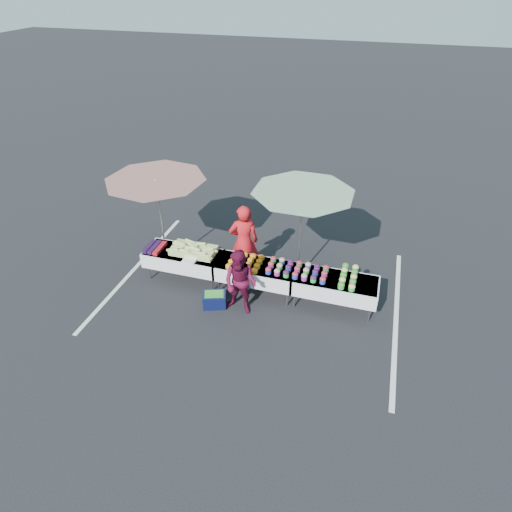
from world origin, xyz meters
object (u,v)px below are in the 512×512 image
(table_right, at_px, (335,285))
(umbrella_left, at_px, (157,187))
(vendor, at_px, (244,242))
(customer, at_px, (240,283))
(table_center, at_px, (256,271))
(storage_bin, at_px, (214,299))
(umbrella_right, at_px, (303,200))
(table_left, at_px, (184,258))

(table_right, xyz_separation_m, umbrella_left, (-4.30, 0.40, 1.57))
(umbrella_left, bearing_deg, table_right, -5.31)
(table_right, bearing_deg, vendor, 166.04)
(table_right, bearing_deg, customer, -158.69)
(umbrella_left, bearing_deg, table_center, -9.09)
(vendor, distance_m, storage_bin, 1.56)
(customer, xyz_separation_m, umbrella_left, (-2.38, 1.15, 1.38))
(customer, height_order, umbrella_right, umbrella_right)
(table_left, bearing_deg, vendor, 23.05)
(vendor, distance_m, umbrella_right, 1.76)
(table_left, relative_size, vendor, 0.98)
(vendor, relative_size, umbrella_right, 0.63)
(customer, height_order, umbrella_left, umbrella_left)
(customer, bearing_deg, umbrella_left, 160.37)
(table_left, relative_size, umbrella_left, 0.65)
(umbrella_right, distance_m, storage_bin, 2.95)
(table_center, xyz_separation_m, customer, (-0.12, -0.75, 0.19))
(table_left, distance_m, umbrella_right, 3.14)
(table_right, distance_m, customer, 2.07)
(table_left, bearing_deg, customer, -24.10)
(customer, distance_m, umbrella_right, 2.26)
(vendor, relative_size, umbrella_left, 0.66)
(table_center, bearing_deg, vendor, 129.91)
(storage_bin, bearing_deg, table_left, 124.36)
(umbrella_right, bearing_deg, storage_bin, -135.16)
(umbrella_right, bearing_deg, customer, -121.38)
(table_left, height_order, umbrella_right, umbrella_right)
(umbrella_left, bearing_deg, umbrella_right, 6.87)
(vendor, distance_m, umbrella_left, 2.36)
(table_center, bearing_deg, umbrella_right, 44.22)
(table_left, distance_m, vendor, 1.49)
(vendor, xyz_separation_m, umbrella_left, (-2.03, -0.16, 1.21))
(table_center, xyz_separation_m, vendor, (-0.47, 0.56, 0.37))
(table_right, bearing_deg, umbrella_right, 140.71)
(storage_bin, bearing_deg, table_right, -3.34)
(table_right, height_order, umbrella_right, umbrella_right)
(table_left, xyz_separation_m, customer, (1.68, -0.75, 0.19))
(storage_bin, bearing_deg, umbrella_left, 126.64)
(umbrella_left, bearing_deg, customer, -25.82)
(table_right, distance_m, storage_bin, 2.69)
(vendor, bearing_deg, umbrella_right, 169.36)
(table_center, distance_m, umbrella_left, 2.98)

